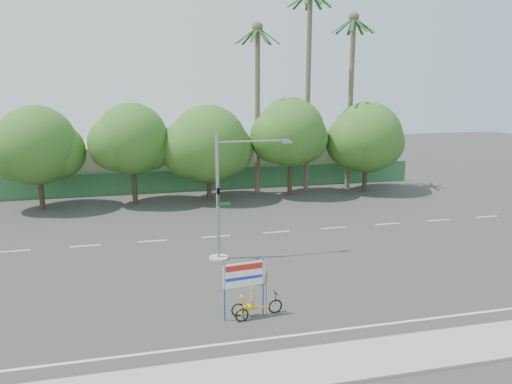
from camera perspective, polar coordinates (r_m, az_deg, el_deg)
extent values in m
plane|color=#33302D|center=(25.19, 2.94, -10.23)|extent=(120.00, 120.00, 0.00)
cube|color=gray|center=(18.88, 9.71, -18.64)|extent=(50.00, 2.40, 0.12)
cube|color=#336B3D|center=(45.09, -4.77, 1.46)|extent=(38.00, 0.08, 2.00)
cube|color=#B9B093|center=(48.97, -17.27, 3.01)|extent=(12.00, 8.00, 4.00)
cube|color=#B9B093|center=(51.03, 3.36, 3.72)|extent=(14.00, 8.00, 3.60)
cylinder|color=#473828|center=(41.68, -23.39, 0.56)|extent=(0.40, 0.40, 3.52)
sphere|color=#2A591A|center=(41.18, -23.78, 4.91)|extent=(6.00, 6.00, 6.00)
sphere|color=#2A591A|center=(41.32, -21.80, 4.32)|extent=(4.32, 4.32, 4.32)
sphere|color=#2A591A|center=(41.24, -25.65, 4.30)|extent=(4.56, 4.56, 4.56)
cylinder|color=#473828|center=(41.00, -13.74, 1.22)|extent=(0.40, 0.40, 3.74)
sphere|color=#2A591A|center=(40.48, -13.99, 5.94)|extent=(5.60, 5.60, 5.60)
sphere|color=#2A591A|center=(40.86, -12.18, 5.25)|extent=(4.03, 4.03, 4.03)
sphere|color=#2A591A|center=(40.30, -15.77, 5.32)|extent=(4.26, 4.26, 4.26)
cylinder|color=#473828|center=(41.43, -5.40, 1.34)|extent=(0.40, 0.40, 3.30)
sphere|color=#2A591A|center=(40.94, -5.49, 5.46)|extent=(6.40, 6.40, 6.40)
sphere|color=#2A591A|center=(41.53, -3.56, 4.87)|extent=(4.61, 4.61, 4.61)
sphere|color=#2A591A|center=(40.56, -7.46, 4.92)|extent=(4.86, 4.86, 4.86)
cylinder|color=#473828|center=(42.89, 3.89, 2.15)|extent=(0.40, 0.40, 3.87)
sphere|color=#2A591A|center=(42.38, 3.96, 6.84)|extent=(5.80, 5.80, 5.80)
sphere|color=#2A591A|center=(43.14, 5.49, 6.09)|extent=(4.18, 4.18, 4.18)
sphere|color=#2A591A|center=(41.81, 2.34, 6.29)|extent=(4.41, 4.41, 4.41)
cylinder|color=#473828|center=(45.49, 12.34, 2.22)|extent=(0.40, 0.40, 3.43)
sphere|color=#2A591A|center=(45.03, 12.53, 6.12)|extent=(6.20, 6.20, 6.20)
sphere|color=#2A591A|center=(45.99, 13.90, 5.50)|extent=(4.46, 4.46, 4.46)
sphere|color=#2A591A|center=(44.25, 11.02, 5.67)|extent=(4.71, 4.71, 4.71)
cylinder|color=#70604C|center=(44.23, 5.95, 11.00)|extent=(0.44, 0.44, 17.00)
cube|color=#1C4C21|center=(45.48, 6.84, 20.94)|extent=(1.65, 1.44, 1.36)
cube|color=#1C4C21|center=(45.60, 5.99, 20.94)|extent=(0.61, 1.93, 1.36)
cube|color=#1C4C21|center=(45.29, 5.23, 21.01)|extent=(1.20, 1.80, 1.36)
cylinder|color=#70604C|center=(45.75, 10.72, 9.65)|extent=(0.44, 0.44, 15.00)
sphere|color=#70604C|center=(45.98, 11.13, 19.02)|extent=(0.90, 0.90, 0.90)
cube|color=#1C4C21|center=(46.30, 12.21, 18.11)|extent=(1.91, 0.28, 1.36)
cube|color=#1C4C21|center=(46.75, 11.62, 18.08)|extent=(1.65, 1.44, 1.36)
cube|color=#1C4C21|center=(46.82, 10.79, 18.11)|extent=(0.61, 1.93, 1.36)
cube|color=#1C4C21|center=(46.46, 10.10, 18.18)|extent=(1.20, 1.80, 1.36)
cube|color=#1C4C21|center=(45.85, 9.86, 18.26)|extent=(1.89, 0.92, 1.36)
cube|color=#1C4C21|center=(45.26, 10.19, 18.32)|extent=(1.89, 0.92, 1.36)
cube|color=#1C4C21|center=(44.97, 10.97, 18.33)|extent=(1.20, 1.80, 1.36)
cube|color=#1C4C21|center=(45.13, 11.80, 18.27)|extent=(0.61, 1.93, 1.36)
cube|color=#1C4C21|center=(45.66, 12.29, 18.18)|extent=(1.65, 1.44, 1.36)
cylinder|color=#70604C|center=(43.02, 0.17, 9.02)|extent=(0.44, 0.44, 14.00)
sphere|color=#70604C|center=(43.13, 0.17, 18.34)|extent=(0.90, 0.90, 0.90)
cube|color=#1C4C21|center=(43.30, 1.44, 17.44)|extent=(1.91, 0.28, 1.36)
cube|color=#1C4C21|center=(43.83, 0.94, 17.38)|extent=(1.65, 1.44, 1.36)
cube|color=#1C4C21|center=(44.01, 0.09, 17.37)|extent=(0.61, 1.93, 1.36)
cube|color=#1C4C21|center=(43.75, -0.72, 17.39)|extent=(1.20, 1.80, 1.36)
cube|color=#1C4C21|center=(43.18, -1.13, 17.45)|extent=(1.89, 0.92, 1.36)
cube|color=#1C4C21|center=(42.56, -0.93, 17.52)|extent=(1.89, 0.92, 1.36)
cube|color=#1C4C21|center=(42.17, -0.20, 17.57)|extent=(1.20, 1.80, 1.36)
cube|color=#1C4C21|center=(42.21, 0.71, 17.56)|extent=(0.61, 1.93, 1.36)
cube|color=#1C4C21|center=(42.66, 1.36, 17.51)|extent=(1.65, 1.44, 1.36)
cylinder|color=gray|center=(28.29, -4.28, -7.49)|extent=(1.10, 1.10, 0.10)
cylinder|color=gray|center=(27.29, -4.40, -0.69)|extent=(0.18, 0.18, 7.00)
cylinder|color=gray|center=(27.13, -0.32, 5.82)|extent=(4.00, 0.10, 0.10)
cube|color=gray|center=(27.63, 3.54, 5.72)|extent=(0.55, 0.20, 0.12)
imported|color=black|center=(27.06, -4.33, -0.59)|extent=(0.16, 0.20, 1.00)
cube|color=#14662D|center=(27.43, -3.67, -1.36)|extent=(0.70, 0.04, 0.18)
torus|color=black|center=(22.05, 2.22, -12.93)|extent=(0.65, 0.15, 0.64)
torus|color=black|center=(21.78, -2.07, -13.32)|extent=(0.60, 0.14, 0.60)
torus|color=black|center=(21.33, -1.62, -13.91)|extent=(0.60, 0.14, 0.60)
cube|color=gold|center=(21.76, 0.21, -13.12)|extent=(1.60, 0.24, 0.06)
cube|color=gold|center=(21.55, -1.85, -13.57)|extent=(0.12, 0.57, 0.05)
cube|color=gold|center=(21.59, -0.75, -12.95)|extent=(0.52, 0.45, 0.06)
cube|color=gold|center=(21.40, -1.42, -12.41)|extent=(0.26, 0.42, 0.51)
cylinder|color=black|center=(21.89, 2.23, -12.03)|extent=(0.03, 0.03, 0.52)
cube|color=black|center=(21.78, 2.24, -11.42)|extent=(0.09, 0.43, 0.04)
imported|color=#CCB284|center=(21.48, -0.39, -12.03)|extent=(0.29, 0.40, 1.02)
cylinder|color=#1B27CF|center=(20.95, -3.62, -11.39)|extent=(0.06, 0.06, 2.55)
cylinder|color=#1B27CF|center=(21.44, 0.82, -10.77)|extent=(0.06, 0.06, 2.55)
cube|color=white|center=(20.92, -1.38, -9.43)|extent=(1.79, 0.25, 1.04)
cube|color=red|center=(20.77, -1.36, -8.61)|extent=(1.60, 0.20, 0.25)
cube|color=#1B27CF|center=(20.94, -1.35, -9.82)|extent=(1.60, 0.20, 0.13)
cylinder|color=black|center=(21.60, 1.17, -11.41)|extent=(0.02, 0.02, 1.99)
cube|color=red|center=(21.25, 0.34, -10.02)|extent=(0.83, 0.12, 0.62)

